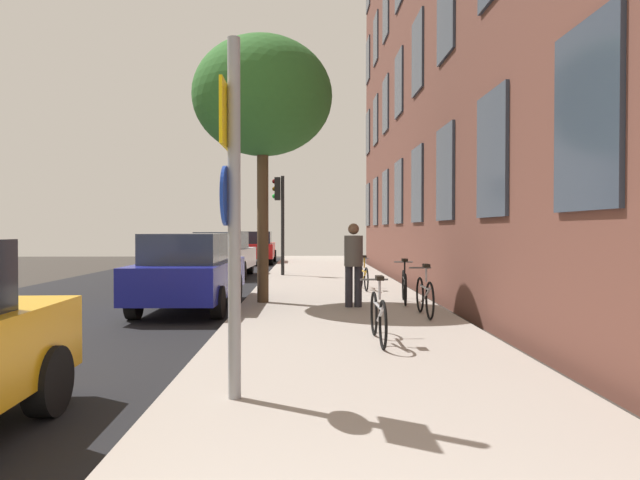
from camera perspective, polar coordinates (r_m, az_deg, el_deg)
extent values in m
plane|color=#332D28|center=(16.31, -11.31, -5.01)|extent=(41.80, 41.80, 0.00)
cube|color=black|center=(16.80, -18.41, -4.85)|extent=(7.00, 38.00, 0.01)
cube|color=#9E9389|center=(16.08, 1.11, -4.87)|extent=(4.20, 38.00, 0.12)
cube|color=brown|center=(16.87, 10.71, 21.24)|extent=(0.50, 27.00, 15.09)
cube|color=#2D3847|center=(6.92, 24.97, 11.16)|extent=(0.06, 1.44, 2.05)
cube|color=#2D3847|center=(9.79, 16.74, 8.19)|extent=(0.06, 1.44, 2.05)
cube|color=#2D3847|center=(12.78, 12.35, 6.52)|extent=(0.06, 1.44, 2.05)
cube|color=#2D3847|center=(15.82, 9.66, 5.46)|extent=(0.06, 1.44, 2.05)
cube|color=#2D3847|center=(18.89, 7.84, 4.74)|extent=(0.06, 1.44, 2.05)
cube|color=#2D3847|center=(21.97, 6.53, 4.22)|extent=(0.06, 1.44, 2.05)
cube|color=#2D3847|center=(25.07, 5.55, 3.82)|extent=(0.06, 1.44, 2.05)
cube|color=#2D3847|center=(28.17, 4.78, 3.51)|extent=(0.06, 1.44, 2.05)
cube|color=#2D3847|center=(13.58, 12.41, 21.48)|extent=(0.06, 1.44, 2.05)
cube|color=#2D3847|center=(16.47, 9.70, 17.77)|extent=(0.06, 1.44, 2.05)
cube|color=#2D3847|center=(19.44, 7.86, 15.16)|extent=(0.06, 1.44, 2.05)
cube|color=#2D3847|center=(22.45, 6.55, 13.23)|extent=(0.06, 1.44, 2.05)
cube|color=#2D3847|center=(25.48, 5.56, 11.76)|extent=(0.06, 1.44, 2.05)
cube|color=#2D3847|center=(28.54, 4.79, 10.60)|extent=(0.06, 1.44, 2.05)
cube|color=#2D3847|center=(23.45, 6.57, 21.67)|extent=(0.06, 1.44, 2.05)
cube|color=#2D3847|center=(26.37, 5.58, 19.30)|extent=(0.06, 1.44, 2.05)
cube|color=#2D3847|center=(29.33, 4.80, 17.40)|extent=(0.06, 1.44, 2.05)
cylinder|color=gray|center=(5.42, -8.54, 2.10)|extent=(0.12, 0.12, 3.38)
cube|color=yellow|center=(5.53, -9.41, 12.15)|extent=(0.03, 0.60, 0.60)
cylinder|color=#14339E|center=(5.44, -9.39, 4.37)|extent=(0.03, 0.56, 0.56)
cylinder|color=black|center=(20.11, -3.74, 1.45)|extent=(0.12, 0.12, 3.48)
cube|color=black|center=(20.17, -4.26, 5.11)|extent=(0.20, 0.24, 0.80)
sphere|color=#4B0707|center=(20.20, -4.57, 5.84)|extent=(0.16, 0.16, 0.16)
sphere|color=#523707|center=(20.18, -4.57, 5.11)|extent=(0.16, 0.16, 0.16)
sphere|color=green|center=(20.16, -4.57, 4.37)|extent=(0.16, 0.16, 0.16)
cylinder|color=#4C3823|center=(12.59, -5.72, 1.96)|extent=(0.25, 0.25, 3.59)
ellipsoid|color=#2D6628|center=(12.92, -5.74, 14.06)|extent=(3.04, 3.04, 2.59)
torus|color=black|center=(8.71, 5.40, -7.29)|extent=(0.04, 0.66, 0.66)
torus|color=black|center=(7.70, 6.29, -8.39)|extent=(0.04, 0.66, 0.66)
cylinder|color=#99999E|center=(8.18, 5.82, -6.54)|extent=(0.05, 0.88, 0.04)
cylinder|color=#99999E|center=(7.94, 6.05, -7.38)|extent=(0.05, 0.53, 0.29)
cylinder|color=#99999E|center=(8.00, 5.96, -4.92)|extent=(0.04, 0.04, 0.28)
cube|color=black|center=(7.98, 5.96, -3.78)|extent=(0.10, 0.24, 0.06)
cylinder|color=#4C4C4C|center=(8.65, 5.41, -3.94)|extent=(0.42, 0.03, 0.03)
torus|color=black|center=(11.22, 9.93, -5.39)|extent=(0.05, 0.68, 0.68)
torus|color=black|center=(10.29, 10.89, -5.97)|extent=(0.05, 0.68, 0.68)
cylinder|color=#99999E|center=(10.73, 10.39, -4.68)|extent=(0.06, 0.81, 0.04)
cylinder|color=#99999E|center=(10.51, 10.64, -5.26)|extent=(0.05, 0.49, 0.27)
cylinder|color=#99999E|center=(10.57, 10.54, -3.39)|extent=(0.04, 0.04, 0.28)
cube|color=black|center=(10.56, 10.55, -2.52)|extent=(0.10, 0.24, 0.06)
cylinder|color=#4C4C4C|center=(11.17, 9.94, -2.74)|extent=(0.42, 0.04, 0.03)
torus|color=black|center=(13.15, 8.30, -4.44)|extent=(0.13, 0.68, 0.68)
torus|color=black|center=(12.08, 8.51, -4.92)|extent=(0.13, 0.68, 0.68)
cylinder|color=black|center=(12.60, 8.40, -3.83)|extent=(0.16, 0.91, 0.04)
cylinder|color=black|center=(12.34, 8.45, -4.32)|extent=(0.11, 0.55, 0.30)
cylinder|color=black|center=(12.42, 8.44, -2.73)|extent=(0.04, 0.04, 0.28)
cube|color=black|center=(12.41, 8.44, -1.99)|extent=(0.10, 0.24, 0.06)
cylinder|color=#4C4C4C|center=(13.11, 8.31, -2.18)|extent=(0.42, 0.08, 0.03)
torus|color=black|center=(15.82, 4.09, -3.61)|extent=(0.07, 0.63, 0.63)
torus|color=black|center=(14.84, 4.63, -3.92)|extent=(0.07, 0.63, 0.63)
cylinder|color=#C68C19|center=(15.32, 4.35, -3.12)|extent=(0.08, 0.85, 0.04)
cylinder|color=#C68C19|center=(15.08, 4.49, -3.48)|extent=(0.07, 0.51, 0.28)
cylinder|color=#C68C19|center=(15.15, 4.44, -2.25)|extent=(0.04, 0.04, 0.28)
cube|color=black|center=(15.15, 4.44, -1.65)|extent=(0.10, 0.24, 0.06)
cylinder|color=#4C4C4C|center=(15.79, 4.09, -1.83)|extent=(0.42, 0.05, 0.03)
cylinder|color=#26262D|center=(11.81, 2.90, -4.66)|extent=(0.16, 0.16, 0.84)
cylinder|color=#26262D|center=(11.83, 3.82, -4.65)|extent=(0.16, 0.16, 0.84)
cylinder|color=#4C4742|center=(11.77, 3.36, -1.09)|extent=(0.47, 0.47, 0.63)
sphere|color=brown|center=(11.76, 3.36, 1.11)|extent=(0.23, 0.23, 0.23)
cylinder|color=black|center=(5.90, -25.46, -12.58)|extent=(0.22, 0.64, 0.64)
cube|color=navy|center=(12.60, -12.73, -3.69)|extent=(1.81, 4.50, 0.70)
cube|color=#2D3847|center=(12.35, -12.94, -0.76)|extent=(1.50, 2.53, 0.60)
cylinder|color=black|center=(14.20, -14.73, -4.59)|extent=(0.22, 0.64, 0.64)
cylinder|color=black|center=(13.92, -8.34, -4.68)|extent=(0.22, 0.64, 0.64)
cylinder|color=black|center=(11.45, -18.06, -5.95)|extent=(0.22, 0.64, 0.64)
cylinder|color=black|center=(11.10, -10.15, -6.13)|extent=(0.22, 0.64, 0.64)
cube|color=silver|center=(20.89, -9.63, -1.82)|extent=(2.02, 4.22, 0.70)
cube|color=#2D3847|center=(20.66, -9.72, -0.05)|extent=(1.65, 2.39, 0.60)
cylinder|color=black|center=(22.35, -11.28, -2.54)|extent=(0.22, 0.64, 0.64)
cylinder|color=black|center=(22.12, -6.97, -2.56)|extent=(0.22, 0.64, 0.64)
cylinder|color=black|center=(19.75, -12.61, -3.01)|extent=(0.22, 0.64, 0.64)
cylinder|color=black|center=(19.49, -7.74, -3.05)|extent=(0.22, 0.64, 0.64)
cube|color=red|center=(29.11, -6.37, -1.02)|extent=(1.92, 4.38, 0.70)
cube|color=#1E232D|center=(28.88, -6.41, 0.26)|extent=(1.58, 2.47, 0.60)
cylinder|color=black|center=(30.58, -7.67, -1.58)|extent=(0.22, 0.64, 0.64)
cylinder|color=black|center=(30.45, -4.61, -1.58)|extent=(0.22, 0.64, 0.64)
cylinder|color=black|center=(27.83, -8.30, -1.83)|extent=(0.22, 0.64, 0.64)
cylinder|color=black|center=(27.68, -4.93, -1.84)|extent=(0.22, 0.64, 0.64)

